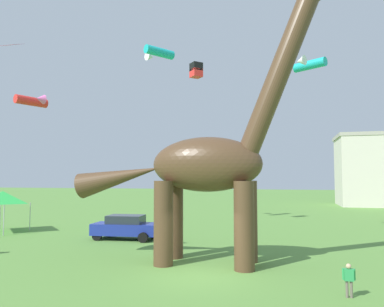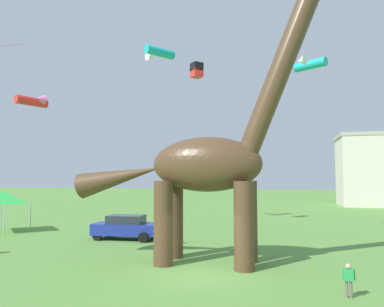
{
  "view_description": "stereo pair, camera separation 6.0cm",
  "coord_description": "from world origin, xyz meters",
  "px_view_note": "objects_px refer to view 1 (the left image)",
  "views": [
    {
      "loc": [
        3.49,
        -14.69,
        3.93
      ],
      "look_at": [
        -0.94,
        2.72,
        5.15
      ],
      "focal_mm": 34.52,
      "sensor_mm": 36.0,
      "label": 1
    },
    {
      "loc": [
        3.54,
        -14.68,
        3.93
      ],
      "look_at": [
        -0.94,
        2.72,
        5.15
      ],
      "focal_mm": 34.52,
      "sensor_mm": 36.0,
      "label": 2
    }
  ],
  "objects_px": {
    "parked_sedan_left": "(126,227)",
    "person_photographer": "(349,277)",
    "kite_far_left": "(308,64)",
    "person_near_flyer": "(161,216)",
    "kite_far_right": "(157,53)",
    "kite_trailing": "(196,70)",
    "dinosaur_sculpture": "(205,164)",
    "kite_mid_center": "(9,45)",
    "kite_mid_right": "(33,101)",
    "festival_canopy_tent": "(3,197)"
  },
  "relations": [
    {
      "from": "person_near_flyer",
      "to": "kite_mid_center",
      "type": "height_order",
      "value": "kite_mid_center"
    },
    {
      "from": "parked_sedan_left",
      "to": "person_near_flyer",
      "type": "bearing_deg",
      "value": 72.99
    },
    {
      "from": "parked_sedan_left",
      "to": "kite_far_right",
      "type": "height_order",
      "value": "kite_far_right"
    },
    {
      "from": "person_photographer",
      "to": "person_near_flyer",
      "type": "xyz_separation_m",
      "value": [
        -11.18,
        13.33,
        0.41
      ]
    },
    {
      "from": "person_photographer",
      "to": "kite_far_right",
      "type": "height_order",
      "value": "kite_far_right"
    },
    {
      "from": "parked_sedan_left",
      "to": "kite_trailing",
      "type": "height_order",
      "value": "kite_trailing"
    },
    {
      "from": "person_near_flyer",
      "to": "kite_mid_center",
      "type": "xyz_separation_m",
      "value": [
        -10.63,
        -4.03,
        12.76
      ]
    },
    {
      "from": "person_photographer",
      "to": "kite_mid_center",
      "type": "xyz_separation_m",
      "value": [
        -21.81,
        9.3,
        13.17
      ]
    },
    {
      "from": "kite_far_left",
      "to": "kite_far_right",
      "type": "height_order",
      "value": "kite_far_right"
    },
    {
      "from": "person_photographer",
      "to": "person_near_flyer",
      "type": "bearing_deg",
      "value": 125.25
    },
    {
      "from": "dinosaur_sculpture",
      "to": "kite_far_left",
      "type": "height_order",
      "value": "dinosaur_sculpture"
    },
    {
      "from": "person_near_flyer",
      "to": "festival_canopy_tent",
      "type": "distance_m",
      "value": 11.74
    },
    {
      "from": "parked_sedan_left",
      "to": "person_photographer",
      "type": "distance_m",
      "value": 15.04
    },
    {
      "from": "parked_sedan_left",
      "to": "kite_mid_right",
      "type": "distance_m",
      "value": 10.0
    },
    {
      "from": "dinosaur_sculpture",
      "to": "kite_far_left",
      "type": "relative_size",
      "value": 5.49
    },
    {
      "from": "kite_trailing",
      "to": "kite_far_right",
      "type": "distance_m",
      "value": 3.96
    },
    {
      "from": "dinosaur_sculpture",
      "to": "kite_far_right",
      "type": "bearing_deg",
      "value": 108.68
    },
    {
      "from": "person_near_flyer",
      "to": "kite_mid_right",
      "type": "relative_size",
      "value": 1.12
    },
    {
      "from": "parked_sedan_left",
      "to": "person_photographer",
      "type": "xyz_separation_m",
      "value": [
        12.08,
        -8.97,
        -0.13
      ]
    },
    {
      "from": "kite_far_right",
      "to": "kite_trailing",
      "type": "bearing_deg",
      "value": -4.82
    },
    {
      "from": "parked_sedan_left",
      "to": "kite_mid_right",
      "type": "relative_size",
      "value": 2.72
    },
    {
      "from": "kite_trailing",
      "to": "kite_far_right",
      "type": "relative_size",
      "value": 0.42
    },
    {
      "from": "person_photographer",
      "to": "kite_far_left",
      "type": "relative_size",
      "value": 0.48
    },
    {
      "from": "dinosaur_sculpture",
      "to": "kite_far_right",
      "type": "distance_m",
      "value": 17.31
    },
    {
      "from": "person_near_flyer",
      "to": "person_photographer",
      "type": "bearing_deg",
      "value": -29.13
    },
    {
      "from": "parked_sedan_left",
      "to": "kite_mid_right",
      "type": "height_order",
      "value": "kite_mid_right"
    },
    {
      "from": "festival_canopy_tent",
      "to": "kite_mid_center",
      "type": "xyz_separation_m",
      "value": [
        0.43,
        -0.37,
        11.3
      ]
    },
    {
      "from": "person_photographer",
      "to": "kite_far_right",
      "type": "xyz_separation_m",
      "value": [
        -12.48,
        15.9,
        13.98
      ]
    },
    {
      "from": "kite_mid_right",
      "to": "person_near_flyer",
      "type": "bearing_deg",
      "value": 76.69
    },
    {
      "from": "person_near_flyer",
      "to": "kite_trailing",
      "type": "xyz_separation_m",
      "value": [
        2.2,
        2.28,
        11.74
      ]
    },
    {
      "from": "person_photographer",
      "to": "kite_far_right",
      "type": "distance_m",
      "value": 24.58
    },
    {
      "from": "kite_far_left",
      "to": "kite_mid_center",
      "type": "bearing_deg",
      "value": -172.09
    },
    {
      "from": "dinosaur_sculpture",
      "to": "person_near_flyer",
      "type": "relative_size",
      "value": 7.1
    },
    {
      "from": "person_photographer",
      "to": "kite_trailing",
      "type": "bearing_deg",
      "value": 115.16
    },
    {
      "from": "parked_sedan_left",
      "to": "kite_trailing",
      "type": "relative_size",
      "value": 3.67
    },
    {
      "from": "kite_mid_right",
      "to": "kite_trailing",
      "type": "distance_m",
      "value": 15.37
    },
    {
      "from": "kite_far_left",
      "to": "kite_far_right",
      "type": "xyz_separation_m",
      "value": [
        -12.08,
        3.63,
        3.0
      ]
    },
    {
      "from": "kite_far_left",
      "to": "kite_trailing",
      "type": "xyz_separation_m",
      "value": [
        -8.58,
        3.33,
        1.17
      ]
    },
    {
      "from": "person_near_flyer",
      "to": "kite_far_right",
      "type": "xyz_separation_m",
      "value": [
        -1.3,
        2.58,
        13.57
      ]
    },
    {
      "from": "kite_far_left",
      "to": "kite_trailing",
      "type": "distance_m",
      "value": 9.28
    },
    {
      "from": "person_near_flyer",
      "to": "kite_mid_center",
      "type": "relative_size",
      "value": 1.0
    },
    {
      "from": "kite_far_right",
      "to": "kite_mid_center",
      "type": "height_order",
      "value": "kite_far_right"
    },
    {
      "from": "kite_trailing",
      "to": "kite_far_right",
      "type": "bearing_deg",
      "value": 175.18
    },
    {
      "from": "kite_mid_center",
      "to": "parked_sedan_left",
      "type": "bearing_deg",
      "value": -1.96
    },
    {
      "from": "dinosaur_sculpture",
      "to": "kite_mid_center",
      "type": "xyz_separation_m",
      "value": [
        -16.17,
        5.71,
        9.25
      ]
    },
    {
      "from": "person_near_flyer",
      "to": "kite_far_right",
      "type": "height_order",
      "value": "kite_far_right"
    },
    {
      "from": "parked_sedan_left",
      "to": "person_near_flyer",
      "type": "relative_size",
      "value": 2.43
    },
    {
      "from": "kite_far_left",
      "to": "parked_sedan_left",
      "type": "bearing_deg",
      "value": -164.19
    },
    {
      "from": "kite_mid_right",
      "to": "kite_far_right",
      "type": "distance_m",
      "value": 15.64
    },
    {
      "from": "kite_mid_right",
      "to": "kite_trailing",
      "type": "xyz_separation_m",
      "value": [
        4.89,
        13.65,
        5.11
      ]
    }
  ]
}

